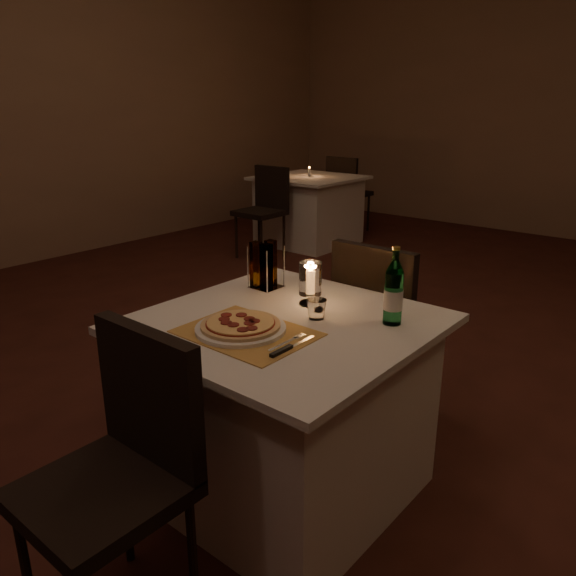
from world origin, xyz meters
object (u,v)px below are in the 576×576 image
Objects in this scene: tumbler at (317,309)px; neighbor_table_left at (309,210)px; pizza at (241,324)px; hurricane_candle at (310,280)px; chair_far at (382,315)px; chair_near at (125,453)px; main_table at (285,407)px; water_bottle at (394,293)px; plate at (241,328)px.

neighbor_table_left is (-2.59, 3.31, -0.40)m from tumbler.
tumbler is 4.22m from neighbor_table_left.
pizza is 1.62× the size of hurricane_candle.
hurricane_candle is (-0.03, -0.52, 0.29)m from chair_far.
main_table is at bearing 90.00° from chair_near.
chair_near is at bearing -108.83° from water_bottle.
neighbor_table_left is (-2.51, 3.40, 0.00)m from main_table.
hurricane_candle reaches higher than pizza.
chair_far is at bearing 90.00° from chair_near.
water_bottle reaches higher than main_table.
main_table is at bearing -80.70° from hurricane_candle.
pizza is 0.38m from hurricane_candle.
chair_far is at bearing 97.34° from tumbler.
neighbor_table_left is at bearing 121.37° from chair_near.
plate is at bearing 95.35° from chair_near.
tumbler is at bearing -82.66° from chair_far.
tumbler is at bearing 84.26° from chair_near.
main_table is 0.42m from plate.
main_table is 0.44m from pizza.
pizza is 3.77× the size of tumbler.
water_bottle is 0.35m from hurricane_candle.
plate is (-0.05, -0.18, 0.38)m from main_table.
chair_near is 0.90× the size of neighbor_table_left.
hurricane_candle is (-0.03, 0.91, 0.29)m from chair_near.
chair_far is at bearing 123.25° from water_bottle.
neighbor_table_left is at bearing 126.42° from main_table.
chair_near is 12.12× the size of tumbler.
main_table is 3.49× the size of water_bottle.
chair_near and chair_far have the same top height.
pizza is at bearing 95.34° from chair_near.
hurricane_candle reaches higher than neighbor_table_left.
water_bottle is 4.28m from neighbor_table_left.
pizza is 0.98× the size of water_bottle.
chair_near is at bearing -95.74° from tumbler.
plate reaches higher than main_table.
chair_far is 0.60m from hurricane_candle.
main_table is 5.77× the size of hurricane_candle.
chair_far reaches higher than main_table.
water_bottle reaches higher than neighbor_table_left.
main_table is 13.47× the size of tumbler.
chair_far is (-0.00, 0.71, 0.18)m from main_table.
plate is 0.39m from hurricane_candle.
plate is (-0.05, 0.53, 0.20)m from chair_near.
tumbler is (0.08, 0.09, 0.40)m from main_table.
hurricane_candle is at bearing 99.30° from main_table.
tumbler is 0.07× the size of neighbor_table_left.
tumbler is at bearing -51.99° from neighbor_table_left.
pizza is (0.00, -0.00, 0.02)m from plate.
chair_far reaches higher than pizza.
hurricane_candle is at bearing 136.24° from tumbler.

